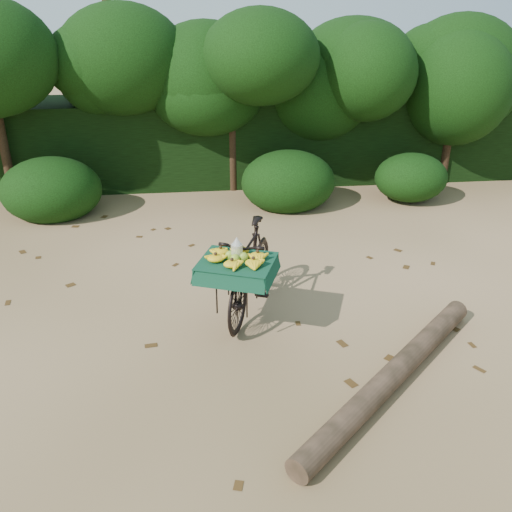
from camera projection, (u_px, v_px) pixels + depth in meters
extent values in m
plane|color=tan|center=(227.00, 328.00, 6.80)|extent=(80.00, 80.00, 0.00)
imported|color=black|center=(250.00, 269.00, 6.97)|extent=(1.22, 2.03, 1.18)
cube|color=black|center=(237.00, 263.00, 6.29)|extent=(0.58, 0.64, 0.03)
cube|color=#12452E|center=(237.00, 261.00, 6.28)|extent=(1.05, 0.96, 0.01)
ellipsoid|color=#8CAB29|center=(244.00, 257.00, 6.23)|extent=(0.11, 0.09, 0.12)
ellipsoid|color=#8CAB29|center=(238.00, 254.00, 6.31)|extent=(0.11, 0.09, 0.12)
ellipsoid|color=#8CAB29|center=(230.00, 255.00, 6.27)|extent=(0.11, 0.09, 0.12)
ellipsoid|color=#8CAB29|center=(235.00, 259.00, 6.19)|extent=(0.11, 0.09, 0.12)
cylinder|color=#EAE5C6|center=(237.00, 251.00, 6.24)|extent=(0.14, 0.14, 0.18)
cylinder|color=brown|center=(394.00, 374.00, 5.75)|extent=(2.71, 2.56, 0.25)
cube|color=black|center=(207.00, 140.00, 12.07)|extent=(26.00, 1.80, 1.80)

